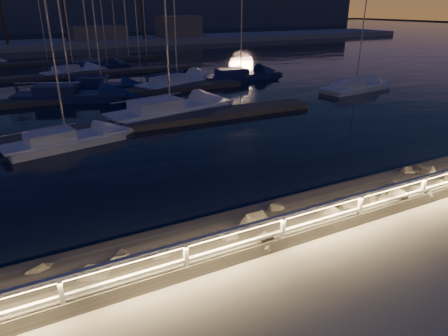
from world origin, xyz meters
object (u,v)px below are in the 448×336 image
at_px(sailboat_b, 63,140).
at_px(sailboat_h, 176,82).
at_px(sailboat_c, 167,109).
at_px(sailboat_g, 68,95).
at_px(sailboat_j, 72,71).
at_px(sailboat_k, 98,66).
at_px(sailboat_f, 100,85).
at_px(sailboat_d, 354,86).
at_px(sailboat_l, 239,75).
at_px(guard_rail, 335,209).

distance_m(sailboat_b, sailboat_h, 18.03).
relative_size(sailboat_b, sailboat_c, 0.73).
bearing_deg(sailboat_h, sailboat_c, -137.26).
bearing_deg(sailboat_c, sailboat_g, 111.07).
relative_size(sailboat_b, sailboat_j, 0.94).
distance_m(sailboat_c, sailboat_g, 9.87).
bearing_deg(sailboat_k, sailboat_f, -121.54).
bearing_deg(sailboat_f, sailboat_d, -4.62).
bearing_deg(sailboat_h, sailboat_b, -153.93).
height_order(sailboat_j, sailboat_l, sailboat_l).
bearing_deg(sailboat_j, sailboat_f, -107.26).
bearing_deg(sailboat_k, sailboat_h, -93.75).
bearing_deg(sailboat_c, guard_rail, -105.49).
relative_size(sailboat_g, sailboat_l, 1.05).
distance_m(guard_rail, sailboat_h, 28.44).
relative_size(sailboat_f, sailboat_j, 1.02).
bearing_deg(sailboat_d, sailboat_g, 154.44).
bearing_deg(sailboat_k, sailboat_d, -74.05).
bearing_deg(sailboat_d, sailboat_k, 119.77).
xyz_separation_m(sailboat_c, sailboat_k, (0.11, 24.18, -0.07)).
height_order(sailboat_d, sailboat_l, sailboat_l).
relative_size(sailboat_d, sailboat_l, 0.90).
height_order(sailboat_b, sailboat_h, sailboat_h).
relative_size(sailboat_d, sailboat_g, 0.85).
bearing_deg(sailboat_j, sailboat_k, 15.57).
height_order(sailboat_b, sailboat_f, sailboat_f).
bearing_deg(sailboat_b, sailboat_j, 68.70).
bearing_deg(sailboat_g, sailboat_k, 93.44).
distance_m(sailboat_b, sailboat_c, 8.15).
relative_size(guard_rail, sailboat_k, 3.69).
relative_size(sailboat_c, sailboat_j, 1.30).
distance_m(sailboat_c, sailboat_j, 21.80).
relative_size(guard_rail, sailboat_g, 2.94).
height_order(sailboat_b, sailboat_c, sailboat_c).
relative_size(sailboat_c, sailboat_k, 1.28).
bearing_deg(sailboat_k, sailboat_b, -125.83).
bearing_deg(sailboat_h, sailboat_d, -58.54).
relative_size(sailboat_c, sailboat_l, 1.07).
relative_size(sailboat_b, sailboat_k, 0.93).
height_order(sailboat_d, sailboat_j, sailboat_d).
xyz_separation_m(sailboat_f, sailboat_h, (6.75, -1.49, 0.01)).
height_order(sailboat_b, sailboat_j, sailboat_j).
bearing_deg(sailboat_f, sailboat_l, 20.45).
xyz_separation_m(guard_rail, sailboat_l, (12.78, 28.49, -0.95)).
xyz_separation_m(sailboat_j, sailboat_k, (3.33, 2.63, -0.02)).
height_order(guard_rail, sailboat_g, sailboat_g).
distance_m(sailboat_b, sailboat_d, 25.51).
bearing_deg(sailboat_b, sailboat_l, 24.73).
relative_size(sailboat_f, sailboat_h, 0.82).
bearing_deg(sailboat_j, sailboat_l, -58.87).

